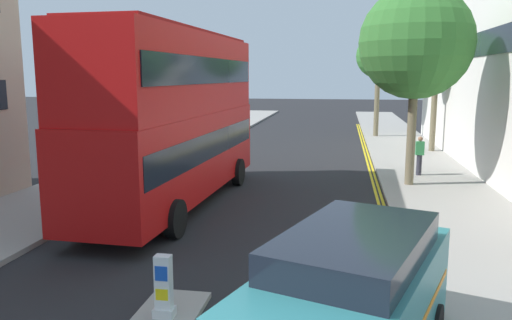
{
  "coord_description": "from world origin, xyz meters",
  "views": [
    {
      "loc": [
        2.95,
        -3.35,
        4.24
      ],
      "look_at": [
        0.5,
        11.0,
        1.8
      ],
      "focal_mm": 35.41,
      "sensor_mm": 36.0,
      "label": 1
    }
  ],
  "objects_px": {
    "keep_left_bollard": "(164,289)",
    "taxi_minivan": "(348,309)",
    "pedestrian_far": "(420,155)",
    "double_decker_bus_away": "(175,113)"
  },
  "relations": [
    {
      "from": "double_decker_bus_away",
      "to": "pedestrian_far",
      "type": "xyz_separation_m",
      "value": [
        8.57,
        5.84,
        -2.04
      ]
    },
    {
      "from": "keep_left_bollard",
      "to": "pedestrian_far",
      "type": "xyz_separation_m",
      "value": [
        6.17,
        13.71,
        0.38
      ]
    },
    {
      "from": "double_decker_bus_away",
      "to": "pedestrian_far",
      "type": "bearing_deg",
      "value": 34.3
    },
    {
      "from": "pedestrian_far",
      "to": "double_decker_bus_away",
      "type": "bearing_deg",
      "value": -145.7
    },
    {
      "from": "keep_left_bollard",
      "to": "pedestrian_far",
      "type": "distance_m",
      "value": 15.04
    },
    {
      "from": "keep_left_bollard",
      "to": "taxi_minivan",
      "type": "relative_size",
      "value": 0.22
    },
    {
      "from": "keep_left_bollard",
      "to": "double_decker_bus_away",
      "type": "height_order",
      "value": "double_decker_bus_away"
    },
    {
      "from": "taxi_minivan",
      "to": "pedestrian_far",
      "type": "relative_size",
      "value": 3.18
    },
    {
      "from": "keep_left_bollard",
      "to": "taxi_minivan",
      "type": "bearing_deg",
      "value": -20.86
    },
    {
      "from": "taxi_minivan",
      "to": "keep_left_bollard",
      "type": "bearing_deg",
      "value": 159.14
    }
  ]
}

